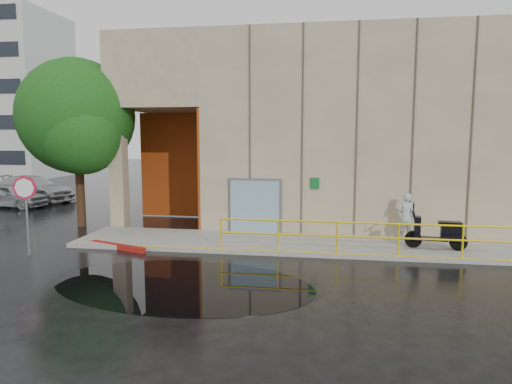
# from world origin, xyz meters

# --- Properties ---
(ground) EXTENTS (120.00, 120.00, 0.00)m
(ground) POSITION_xyz_m (0.00, 0.00, 0.00)
(ground) COLOR black
(ground) RESTS_ON ground
(sidewalk) EXTENTS (20.00, 3.00, 0.15)m
(sidewalk) POSITION_xyz_m (4.00, 4.50, 0.07)
(sidewalk) COLOR gray
(sidewalk) RESTS_ON ground
(building) EXTENTS (20.00, 10.17, 8.00)m
(building) POSITION_xyz_m (5.10, 10.98, 4.21)
(building) COLOR gray
(building) RESTS_ON ground
(guardrail) EXTENTS (9.56, 0.06, 1.03)m
(guardrail) POSITION_xyz_m (4.25, 3.15, 0.68)
(guardrail) COLOR yellow
(guardrail) RESTS_ON sidewalk
(person) EXTENTS (0.62, 0.41, 1.70)m
(person) POSITION_xyz_m (5.77, 5.45, 1.00)
(person) COLOR #B2B3B7
(person) RESTS_ON sidewalk
(scooter) EXTENTS (1.99, 0.87, 1.51)m
(scooter) POSITION_xyz_m (6.57, 4.19, 1.02)
(scooter) COLOR black
(scooter) RESTS_ON sidewalk
(stop_sign) EXTENTS (0.78, 0.18, 2.61)m
(stop_sign) POSITION_xyz_m (-6.65, 1.87, 1.90)
(stop_sign) COLOR slate
(stop_sign) RESTS_ON ground
(red_curb) EXTENTS (2.31, 1.00, 0.18)m
(red_curb) POSITION_xyz_m (-4.14, 3.10, 0.09)
(red_curb) COLOR maroon
(red_curb) RESTS_ON ground
(puddle) EXTENTS (7.49, 5.06, 0.01)m
(puddle) POSITION_xyz_m (-0.78, -0.16, 0.00)
(puddle) COLOR black
(puddle) RESTS_ON ground
(car_a) EXTENTS (4.00, 1.86, 1.33)m
(car_a) POSITION_xyz_m (-13.95, 10.78, 0.66)
(car_a) COLOR #A5A7AC
(car_a) RESTS_ON ground
(car_c) EXTENTS (5.45, 2.79, 1.51)m
(car_c) POSITION_xyz_m (-14.29, 13.07, 0.76)
(car_c) COLOR #B7B9BE
(car_c) RESTS_ON ground
(tree_near) EXTENTS (4.81, 4.81, 7.10)m
(tree_near) POSITION_xyz_m (-7.36, 6.48, 4.50)
(tree_near) COLOR #301F10
(tree_near) RESTS_ON ground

